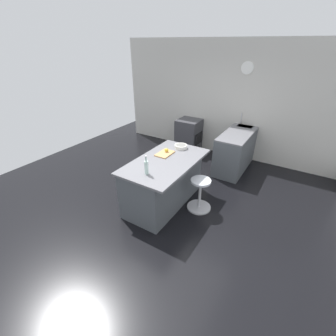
{
  "coord_description": "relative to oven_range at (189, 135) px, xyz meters",
  "views": [
    {
      "loc": [
        3.02,
        1.98,
        2.74
      ],
      "look_at": [
        -0.03,
        0.07,
        0.77
      ],
      "focal_mm": 24.81,
      "sensor_mm": 36.0,
      "label": 1
    }
  ],
  "objects": [
    {
      "name": "ground_plane",
      "position": [
        2.49,
        0.79,
        -0.44
      ],
      "size": [
        7.63,
        7.63,
        0.0
      ],
      "primitive_type": "plane",
      "color": "black"
    },
    {
      "name": "kitchen_island",
      "position": [
        2.46,
        0.76,
        0.02
      ],
      "size": [
        1.69,
        0.97,
        0.9
      ],
      "color": "#4C5156",
      "rests_on": "ground_plane"
    },
    {
      "name": "apple_yellow",
      "position": [
        2.18,
        0.65,
        0.52
      ],
      "size": [
        0.07,
        0.07,
        0.07
      ],
      "primitive_type": "sphere",
      "color": "gold",
      "rests_on": "cutting_board"
    },
    {
      "name": "interior_partition_left",
      "position": [
        -0.35,
        0.79,
        0.98
      ],
      "size": [
        0.15,
        5.87,
        2.84
      ],
      "color": "beige",
      "rests_on": "ground_plane"
    },
    {
      "name": "sink_cabinet",
      "position": [
        -0.0,
        1.45,
        0.02
      ],
      "size": [
        2.21,
        0.6,
        1.18
      ],
      "color": "#4C5156",
      "rests_on": "ground_plane"
    },
    {
      "name": "cutting_board",
      "position": [
        2.24,
        0.65,
        0.48
      ],
      "size": [
        0.36,
        0.24,
        0.02
      ],
      "primitive_type": "cube",
      "color": "tan",
      "rests_on": "kitchen_island"
    },
    {
      "name": "water_bottle",
      "position": [
        3.01,
        0.8,
        0.59
      ],
      "size": [
        0.06,
        0.06,
        0.31
      ],
      "color": "silver",
      "rests_on": "kitchen_island"
    },
    {
      "name": "fruit_bowl",
      "position": [
        1.85,
        0.77,
        0.51
      ],
      "size": [
        0.24,
        0.24,
        0.07
      ],
      "color": "silver",
      "rests_on": "kitchen_island"
    },
    {
      "name": "stool_by_window",
      "position": [
        2.28,
        1.42,
        -0.15
      ],
      "size": [
        0.44,
        0.44,
        0.61
      ],
      "color": "#B7B7BC",
      "rests_on": "ground_plane"
    },
    {
      "name": "oven_range",
      "position": [
        0.0,
        0.0,
        0.0
      ],
      "size": [
        0.6,
        0.61,
        0.87
      ],
      "color": "#38383D",
      "rests_on": "ground_plane"
    }
  ]
}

